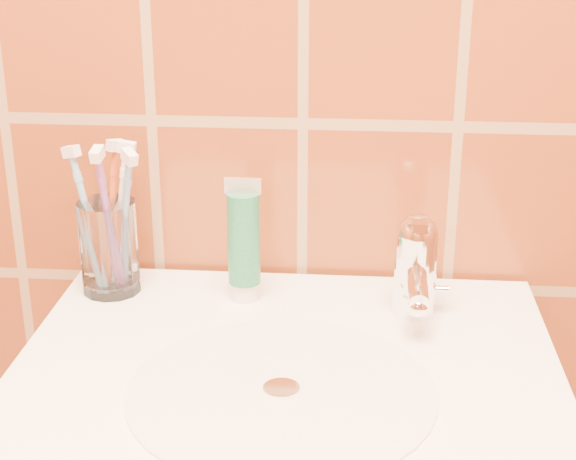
{
  "coord_description": "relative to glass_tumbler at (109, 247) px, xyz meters",
  "views": [
    {
      "loc": [
        0.07,
        0.18,
        1.3
      ],
      "look_at": [
        -0.01,
        1.08,
        0.95
      ],
      "focal_mm": 55.0,
      "sensor_mm": 36.0,
      "label": 1
    }
  ],
  "objects": [
    {
      "name": "toothbrush_1",
      "position": [
        -0.02,
        0.0,
        0.03
      ],
      "size": [
        0.1,
        0.09,
        0.19
      ],
      "primitive_type": null,
      "rotation": [
        0.24,
        0.0,
        -2.07
      ],
      "color": "#7AB0D9",
      "rests_on": "glass_tumbler"
    },
    {
      "name": "toothbrush_2",
      "position": [
        0.01,
        -0.02,
        0.04
      ],
      "size": [
        0.03,
        0.11,
        0.21
      ],
      "primitive_type": null,
      "rotation": [
        0.23,
        0.0,
        -0.05
      ],
      "color": "#854492",
      "rests_on": "glass_tumbler"
    },
    {
      "name": "faucet",
      "position": [
        0.36,
        -0.03,
        0.01
      ],
      "size": [
        0.05,
        0.11,
        0.12
      ],
      "color": "white",
      "rests_on": "pedestal_sink"
    },
    {
      "name": "toothbrush_3",
      "position": [
        0.0,
        0.02,
        0.03
      ],
      "size": [
        0.08,
        0.08,
        0.19
      ],
      "primitive_type": null,
      "rotation": [
        0.16,
        0.0,
        2.45
      ],
      "color": "#CD5324",
      "rests_on": "glass_tumbler"
    },
    {
      "name": "toothbrush_4",
      "position": [
        0.01,
        0.01,
        0.04
      ],
      "size": [
        0.05,
        0.05,
        0.19
      ],
      "primitive_type": null,
      "rotation": [
        0.15,
        0.0,
        1.58
      ],
      "color": "white",
      "rests_on": "glass_tumbler"
    },
    {
      "name": "toothpaste_tube",
      "position": [
        0.16,
        -0.01,
        0.01
      ],
      "size": [
        0.04,
        0.04,
        0.15
      ],
      "rotation": [
        0.0,
        0.0,
        -0.01
      ],
      "color": "white",
      "rests_on": "pedestal_sink"
    },
    {
      "name": "glass_tumbler",
      "position": [
        0.0,
        0.0,
        0.0
      ],
      "size": [
        0.09,
        0.09,
        0.11
      ],
      "primitive_type": "cylinder",
      "rotation": [
        0.0,
        0.0,
        0.29
      ],
      "color": "white",
      "rests_on": "pedestal_sink"
    },
    {
      "name": "toothbrush_0",
      "position": [
        0.02,
        -0.01,
        0.04
      ],
      "size": [
        0.12,
        0.13,
        0.2
      ],
      "primitive_type": null,
      "rotation": [
        0.29,
        0.0,
        0.71
      ],
      "color": "#6F90C6",
      "rests_on": "glass_tumbler"
    }
  ]
}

